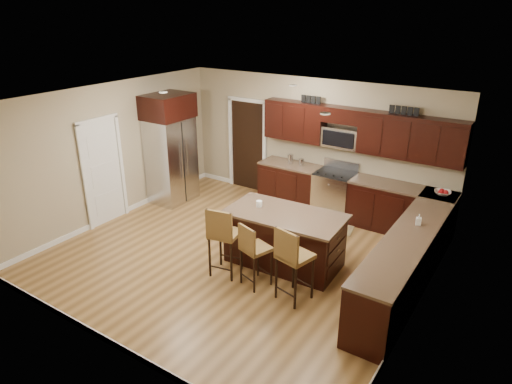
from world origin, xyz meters
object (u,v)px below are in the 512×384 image
Objects in this scene: range at (334,193)px; island at (284,240)px; stool_left at (223,234)px; stool_right at (292,256)px; stool_mid at (253,248)px; refrigerator at (171,148)px.

range is 0.56× the size of island.
island is 1.67× the size of stool_left.
island is at bearing 138.86° from stool_right.
stool_mid is (-0.07, -0.84, 0.22)m from island.
stool_right is (0.67, -0.01, 0.08)m from stool_mid.
stool_mid reaches higher than island.
stool_mid is (0.55, 0.01, -0.09)m from stool_left.
range is at bearing 89.95° from island.
stool_mid is 0.44× the size of refrigerator.
range is 3.13m from stool_left.
stool_right is at bearing -10.66° from stool_left.
refrigerator is (-3.30, -1.23, 0.73)m from range.
refrigerator is at bearing 168.65° from stool_right.
range is 3.60m from refrigerator.
range is 0.94× the size of stool_right.
range reaches higher than island.
range is 0.94× the size of stool_left.
range is 3.17m from stool_right.
island is 1.68× the size of stool_right.
island is at bearing -16.23° from refrigerator.
stool_left is 3.38m from refrigerator.
range is 0.47× the size of refrigerator.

